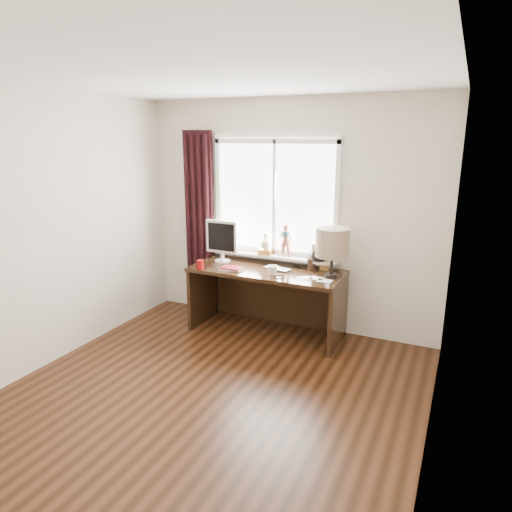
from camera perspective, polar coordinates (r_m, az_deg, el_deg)
The scene contains 18 objects.
floor at distance 4.01m, azimuth -7.32°, elevation -18.34°, with size 3.50×4.00×0.00m, color #3E1F10.
ceiling at distance 3.39m, azimuth -8.86°, elevation 21.70°, with size 3.50×4.00×0.00m, color white.
wall_back at distance 5.23m, azimuth 4.00°, elevation 5.03°, with size 3.50×2.60×0.00m, color #C3B49E.
wall_left at distance 4.65m, azimuth -26.46°, elevation 2.28°, with size 4.00×2.60×0.00m, color #C3B49E.
wall_right at distance 2.94m, azimuth 22.00°, elevation -3.78°, with size 4.00×2.60×0.00m, color #C3B49E.
laptop at distance 5.04m, azimuth 2.68°, elevation -1.61°, with size 0.30×0.19×0.02m, color silver.
mug at distance 4.85m, azimuth 2.13°, elevation -1.74°, with size 0.10×0.10×0.10m, color white.
red_cup at distance 5.09m, azimuth -6.97°, elevation -1.09°, with size 0.08×0.08×0.10m, color maroon.
window at distance 5.23m, azimuth 2.44°, elevation 5.12°, with size 1.52×0.21×1.40m.
curtain at distance 5.68m, azimuth -7.12°, elevation 3.84°, with size 0.38×0.09×2.25m.
desk at distance 5.21m, azimuth 1.73°, elevation -3.98°, with size 1.70×0.70×0.75m.
monitor at distance 5.31m, azimuth -4.27°, elevation 2.19°, with size 0.40×0.18×0.49m.
notebook_stack at distance 5.04m, azimuth -3.08°, elevation -1.56°, with size 0.25×0.21×0.03m.
brush_holder at distance 5.09m, azimuth 6.92°, elevation -0.96°, with size 0.09×0.09×0.25m.
icon_frame at distance 5.06m, azimuth 8.55°, elevation -1.05°, with size 0.10×0.03×0.13m.
table_lamp at distance 4.77m, azimuth 9.53°, elevation 1.62°, with size 0.35×0.35×0.52m.
loose_papers at distance 4.75m, azimuth 7.40°, elevation -2.87°, with size 0.39×0.20×0.00m.
desk_cables at distance 4.94m, azimuth 3.79°, elevation -2.06°, with size 0.20×0.54×0.01m.
Camera 1 is at (1.85, -2.81, 2.18)m, focal length 32.00 mm.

